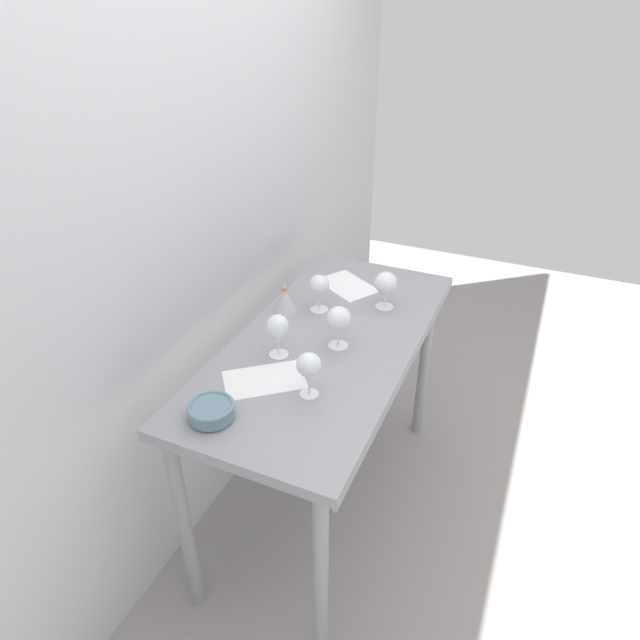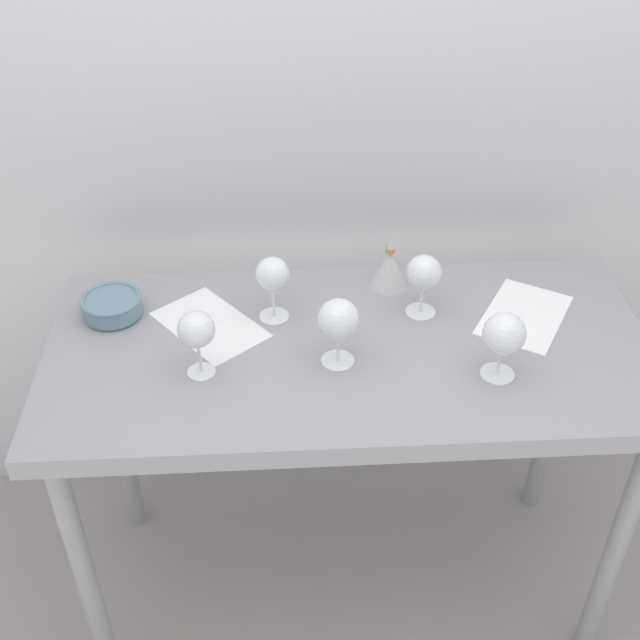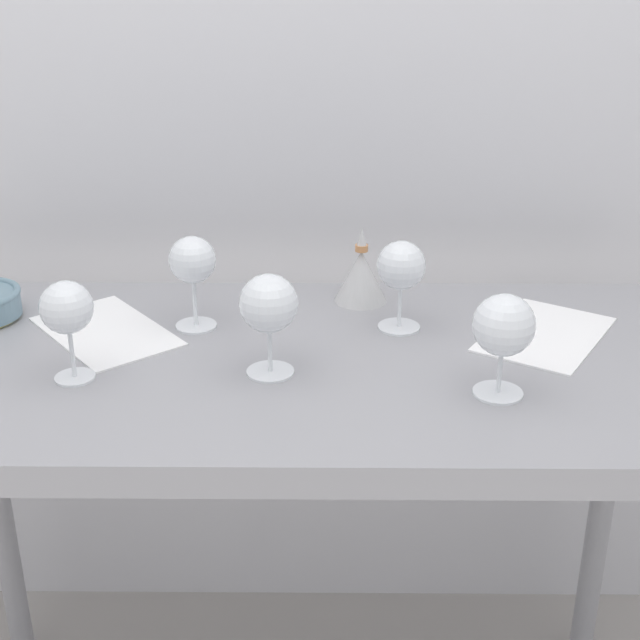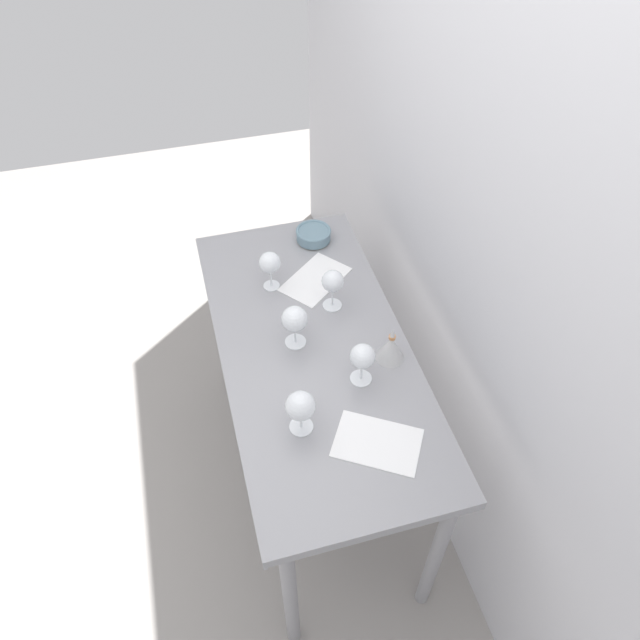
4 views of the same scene
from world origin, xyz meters
name	(u,v)px [view 4 (image 4 of 4)]	position (x,y,z in m)	size (l,w,h in m)	color
ground_plane	(316,473)	(0.00, 0.00, 0.00)	(6.00, 6.00, 0.00)	gray
back_wall	(463,232)	(0.00, 0.49, 1.30)	(3.80, 0.04, 2.60)	silver
steel_counter	(314,364)	(0.00, -0.01, 0.79)	(1.40, 0.65, 0.90)	gray
wine_glass_near_left	(270,264)	(-0.34, -0.08, 1.02)	(0.08, 0.08, 0.16)	white
wine_glass_near_center	(295,320)	(-0.03, -0.06, 1.01)	(0.09, 0.09, 0.16)	white
wine_glass_far_right	(363,357)	(0.18, 0.11, 1.01)	(0.08, 0.08, 0.16)	white
wine_glass_far_left	(333,282)	(-0.17, 0.11, 1.02)	(0.08, 0.08, 0.17)	white
wine_glass_near_right	(300,407)	(0.31, -0.13, 1.01)	(0.09, 0.09, 0.16)	white
tasting_sheet_upper	(315,279)	(-0.33, 0.09, 0.90)	(0.17, 0.27, 0.00)	white
tasting_sheet_lower	(377,443)	(0.43, 0.08, 0.90)	(0.17, 0.26, 0.00)	white
tasting_bowl	(313,234)	(-0.56, 0.14, 0.93)	(0.15, 0.15, 0.05)	#DBCC66
decanter_funnel	(391,348)	(0.12, 0.23, 0.95)	(0.10, 0.10, 0.14)	#BCBCBC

